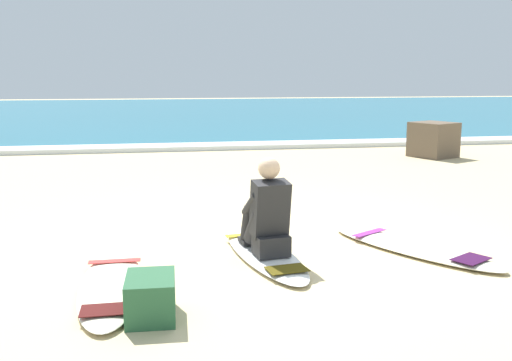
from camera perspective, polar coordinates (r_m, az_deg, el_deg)
name	(u,v)px	position (r m, az deg, el deg)	size (l,w,h in m)	color
ground_plane	(281,242)	(6.34, 2.44, -6.05)	(80.00, 80.00, 0.00)	beige
sea	(180,112)	(27.95, -7.54, 6.70)	(80.00, 28.00, 0.10)	teal
breaking_foam	(207,146)	(14.33, -4.81, 3.37)	(80.00, 0.90, 0.11)	white
surfboard_main	(264,253)	(5.84, 0.78, -7.11)	(0.79, 2.06, 0.08)	white
surfer_seated	(267,216)	(5.65, 1.11, -3.51)	(0.43, 0.74, 0.95)	#232326
surfboard_spare_near	(111,285)	(5.13, -14.10, -9.97)	(0.52, 1.93, 0.08)	#EFE5C6
surfboard_spare_far	(413,247)	(6.23, 15.20, -6.37)	(1.46, 2.02, 0.08)	#EFE5C6
shoreline_rock	(433,140)	(13.38, 17.07, 3.86)	(0.80, 0.84, 0.77)	brown
beach_bag	(151,297)	(4.46, -10.33, -11.25)	(0.36, 0.48, 0.32)	#285B38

